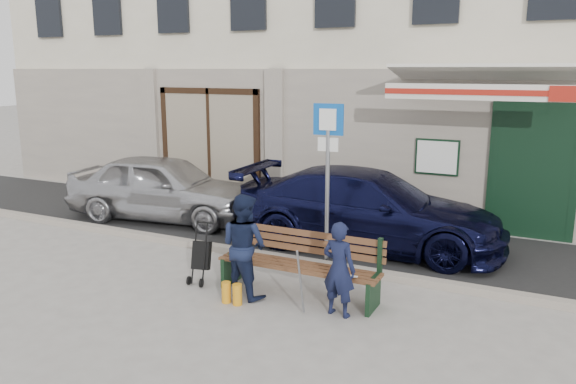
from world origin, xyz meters
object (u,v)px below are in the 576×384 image
Objects in this scene: woman at (244,245)px; stroller at (201,257)px; parking_sign at (328,159)px; man at (339,269)px; car_navy at (368,209)px; car_silver at (164,187)px; bench at (296,265)px.

woman reaches higher than stroller.
parking_sign reaches higher than man.
car_navy reaches higher than stroller.
car_silver is at bearing 124.00° from stroller.
parking_sign is 2.05m from woman.
car_silver reaches higher than car_navy.
car_navy reaches higher than man.
parking_sign is 2.88× the size of stroller.
parking_sign is 1.78× the size of woman.
car_silver is 3.26× the size of man.
car_navy is 3.80× the size of man.
car_navy is at bearing 74.52° from parking_sign.
parking_sign reaches higher than woman.
stroller is (-1.43, -1.51, -1.38)m from parking_sign.
woman is at bearing -135.50° from car_silver.
car_silver is 3.93m from stroller.
car_silver is 2.79× the size of woman.
woman is (3.68, -2.86, 0.04)m from car_silver.
bench is 1.87× the size of man.
car_silver reaches higher than bench.
stroller is at bearing 146.38° from car_navy.
bench is at bearing -90.33° from parking_sign.
car_silver is at bearing 161.06° from parking_sign.
bench is (4.34, -2.53, -0.25)m from car_silver.
car_navy is at bearing -70.56° from man.
man is 2.32m from stroller.
parking_sign is at bearing 34.25° from stroller.
car_navy is 3.25× the size of woman.
car_navy is (4.55, 0.11, -0.00)m from car_silver.
car_silver is at bearing 89.09° from car_navy.
car_navy is 1.83× the size of parking_sign.
woman is at bearing -112.67° from parking_sign.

